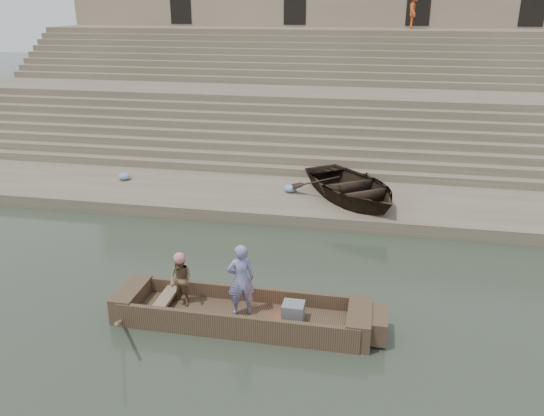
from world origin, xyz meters
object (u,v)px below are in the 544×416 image
(rowing_man, at_px, (181,280))
(pedestrian, at_px, (414,10))
(standing_man, at_px, (241,280))
(beached_rowboat, at_px, (352,187))
(main_rowboat, at_px, (241,319))
(television, at_px, (293,312))

(rowing_man, bearing_deg, pedestrian, 95.80)
(standing_man, xyz_separation_m, pedestrian, (4.14, 22.02, 5.12))
(beached_rowboat, relative_size, pedestrian, 2.32)
(main_rowboat, xyz_separation_m, television, (1.14, 0.00, 0.31))
(standing_man, distance_m, rowing_man, 1.43)
(standing_man, height_order, television, standing_man)
(beached_rowboat, bearing_deg, main_rowboat, -139.89)
(main_rowboat, bearing_deg, standing_man, 93.08)
(television, relative_size, beached_rowboat, 0.10)
(standing_man, height_order, pedestrian, pedestrian)
(rowing_man, bearing_deg, main_rowboat, 13.52)
(beached_rowboat, distance_m, pedestrian, 15.80)
(television, bearing_deg, rowing_man, 176.41)
(television, bearing_deg, standing_man, 176.86)
(rowing_man, relative_size, pedestrian, 0.63)
(standing_man, relative_size, beached_rowboat, 0.37)
(pedestrian, bearing_deg, beached_rowboat, 174.74)
(standing_man, height_order, rowing_man, standing_man)
(television, bearing_deg, main_rowboat, -180.00)
(standing_man, distance_m, television, 1.30)
(beached_rowboat, xyz_separation_m, pedestrian, (2.21, 14.72, 5.30))
(main_rowboat, height_order, standing_man, standing_man)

